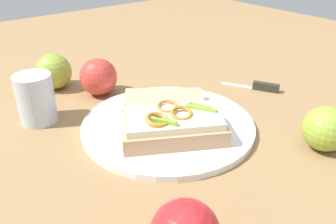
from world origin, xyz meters
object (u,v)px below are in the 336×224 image
(plate, at_px, (168,125))
(knife, at_px, (260,87))
(apple_3, at_px, (98,77))
(drinking_glass, at_px, (36,99))
(sandwich, at_px, (173,126))
(bread_slice_side, at_px, (164,104))
(apple_1, at_px, (54,72))
(apple_0, at_px, (326,129))

(plate, bearing_deg, knife, 90.04)
(apple_3, bearing_deg, drinking_glass, -76.93)
(sandwich, height_order, drinking_glass, drinking_glass)
(bread_slice_side, bearing_deg, knife, -153.18)
(apple_1, xyz_separation_m, drinking_glass, (0.12, -0.08, 0.01))
(apple_3, bearing_deg, apple_0, 23.88)
(plate, xyz_separation_m, apple_3, (-0.20, -0.03, 0.03))
(apple_3, bearing_deg, bread_slice_side, 17.63)
(plate, bearing_deg, drinking_glass, -134.67)
(drinking_glass, distance_m, knife, 0.46)
(apple_1, distance_m, apple_3, 0.11)
(drinking_glass, bearing_deg, bread_slice_side, 57.12)
(sandwich, xyz_separation_m, knife, (-0.04, 0.28, -0.02))
(bread_slice_side, distance_m, drinking_glass, 0.23)
(plate, distance_m, apple_0, 0.26)
(sandwich, relative_size, apple_3, 2.43)
(drinking_glass, bearing_deg, apple_0, 40.89)
(sandwich, height_order, apple_0, apple_0)
(apple_1, bearing_deg, sandwich, 10.75)
(apple_1, xyz_separation_m, apple_3, (0.09, 0.06, 0.00))
(apple_3, bearing_deg, knife, 54.85)
(apple_0, bearing_deg, bread_slice_side, -152.41)
(apple_1, xyz_separation_m, knife, (0.29, 0.35, -0.03))
(plate, xyz_separation_m, bread_slice_side, (-0.04, 0.02, 0.02))
(bread_slice_side, relative_size, apple_3, 1.91)
(sandwich, bearing_deg, apple_1, -49.73)
(plate, relative_size, bread_slice_side, 2.03)
(apple_1, bearing_deg, bread_slice_side, 24.25)
(sandwich, relative_size, bread_slice_side, 1.27)
(bread_slice_side, relative_size, apple_0, 2.07)
(plate, relative_size, apple_1, 3.94)
(drinking_glass, bearing_deg, sandwich, 34.69)
(apple_0, height_order, drinking_glass, drinking_glass)
(drinking_glass, bearing_deg, knife, 68.65)
(apple_3, xyz_separation_m, knife, (0.20, 0.28, -0.03))
(plate, distance_m, apple_3, 0.21)
(drinking_glass, bearing_deg, plate, 45.33)
(plate, relative_size, apple_0, 4.21)
(plate, distance_m, knife, 0.26)
(apple_1, bearing_deg, apple_3, 34.51)
(apple_3, distance_m, knife, 0.35)
(apple_0, bearing_deg, apple_1, -154.05)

